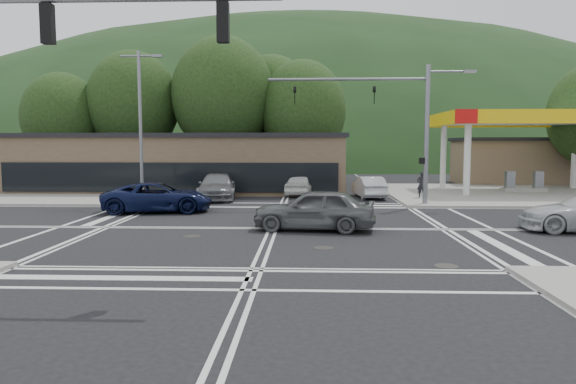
{
  "coord_description": "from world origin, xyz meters",
  "views": [
    {
      "loc": [
        1.44,
        -21.36,
        3.56
      ],
      "look_at": [
        0.57,
        1.56,
        1.4
      ],
      "focal_mm": 32.0,
      "sensor_mm": 36.0,
      "label": 1
    }
  ],
  "objects_px": {
    "car_blue_west": "(158,197)",
    "car_northbound": "(217,186)",
    "car_queue_b": "(301,184)",
    "car_queue_a": "(369,187)",
    "car_grey_center": "(314,209)",
    "pedestrian": "(422,184)"
  },
  "relations": [
    {
      "from": "pedestrian",
      "to": "car_queue_a",
      "type": "bearing_deg",
      "value": -17.33
    },
    {
      "from": "car_queue_b",
      "to": "car_northbound",
      "type": "relative_size",
      "value": 0.79
    },
    {
      "from": "car_grey_center",
      "to": "car_northbound",
      "type": "xyz_separation_m",
      "value": [
        -6.11,
        11.67,
        -0.04
      ]
    },
    {
      "from": "car_queue_a",
      "to": "car_queue_b",
      "type": "relative_size",
      "value": 0.97
    },
    {
      "from": "car_northbound",
      "to": "car_queue_a",
      "type": "bearing_deg",
      "value": 0.32
    },
    {
      "from": "car_blue_west",
      "to": "car_queue_b",
      "type": "xyz_separation_m",
      "value": [
        7.38,
        9.01,
        -0.01
      ]
    },
    {
      "from": "car_queue_b",
      "to": "pedestrian",
      "type": "xyz_separation_m",
      "value": [
        7.72,
        -2.49,
        0.21
      ]
    },
    {
      "from": "pedestrian",
      "to": "car_blue_west",
      "type": "bearing_deg",
      "value": 23.93
    },
    {
      "from": "car_queue_a",
      "to": "car_northbound",
      "type": "relative_size",
      "value": 0.77
    },
    {
      "from": "car_blue_west",
      "to": "car_northbound",
      "type": "relative_size",
      "value": 0.99
    },
    {
      "from": "car_blue_west",
      "to": "pedestrian",
      "type": "distance_m",
      "value": 16.45
    },
    {
      "from": "car_blue_west",
      "to": "car_queue_b",
      "type": "distance_m",
      "value": 11.65
    },
    {
      "from": "car_queue_a",
      "to": "car_grey_center",
      "type": "bearing_deg",
      "value": 67.2
    },
    {
      "from": "car_queue_a",
      "to": "pedestrian",
      "type": "height_order",
      "value": "pedestrian"
    },
    {
      "from": "car_queue_a",
      "to": "car_northbound",
      "type": "height_order",
      "value": "car_northbound"
    },
    {
      "from": "car_blue_west",
      "to": "car_grey_center",
      "type": "bearing_deg",
      "value": -132.92
    },
    {
      "from": "car_queue_a",
      "to": "car_queue_b",
      "type": "bearing_deg",
      "value": -24.32
    },
    {
      "from": "car_queue_b",
      "to": "car_northbound",
      "type": "bearing_deg",
      "value": 34.7
    },
    {
      "from": "pedestrian",
      "to": "car_northbound",
      "type": "bearing_deg",
      "value": 1.18
    },
    {
      "from": "car_blue_west",
      "to": "car_queue_a",
      "type": "bearing_deg",
      "value": -67.31
    },
    {
      "from": "car_grey_center",
      "to": "pedestrian",
      "type": "xyz_separation_m",
      "value": [
        7.0,
        11.81,
        0.12
      ]
    },
    {
      "from": "car_northbound",
      "to": "pedestrian",
      "type": "height_order",
      "value": "pedestrian"
    }
  ]
}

